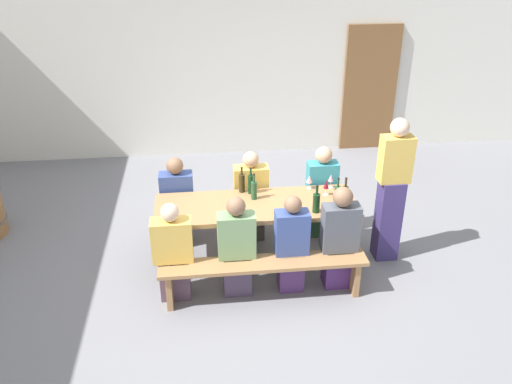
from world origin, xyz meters
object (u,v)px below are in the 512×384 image
(seated_guest_near_0, at_px, (173,254))
(tasting_table, at_px, (256,210))
(wine_glass_0, at_px, (310,179))
(seated_guest_near_2, at_px, (291,246))
(bench_far, at_px, (250,206))
(seated_guest_near_1, at_px, (237,249))
(wine_bottle_0, at_px, (242,183))
(wine_glass_2, at_px, (326,185))
(seated_guest_far_1, at_px, (251,199))
(bench_near, at_px, (264,269))
(seated_guest_near_3, at_px, (339,240))
(wooden_door, at_px, (370,89))
(wine_bottle_1, at_px, (254,190))
(wine_bottle_5, at_px, (345,195))
(standing_host, at_px, (391,193))
(wine_bottle_4, at_px, (251,184))
(seated_guest_far_0, at_px, (178,203))
(wine_bottle_2, at_px, (316,202))
(wine_glass_1, at_px, (331,178))
(seated_guest_far_2, at_px, (321,193))
(wine_bottle_3, at_px, (337,196))

(seated_guest_near_0, bearing_deg, tasting_table, -59.71)
(wine_glass_0, xyz_separation_m, seated_guest_near_2, (-0.35, -0.84, -0.35))
(bench_far, distance_m, seated_guest_near_1, 1.25)
(seated_guest_near_0, bearing_deg, wine_bottle_0, -42.65)
(wine_glass_2, relative_size, seated_guest_far_1, 0.16)
(bench_near, distance_m, seated_guest_near_2, 0.38)
(bench_near, relative_size, seated_guest_near_3, 1.82)
(wooden_door, height_order, seated_guest_near_2, wooden_door)
(wooden_door, xyz_separation_m, seated_guest_near_3, (-1.48, -3.80, -0.49))
(wooden_door, height_order, wine_bottle_1, wooden_door)
(seated_guest_near_2, bearing_deg, wine_bottle_5, -57.87)
(wine_bottle_0, distance_m, standing_host, 1.69)
(wine_bottle_4, xyz_separation_m, seated_guest_near_1, (-0.23, -0.81, -0.34))
(bench_near, relative_size, seated_guest_far_1, 1.85)
(wine_bottle_1, relative_size, standing_host, 0.18)
(wine_bottle_4, bearing_deg, bench_near, -88.31)
(seated_guest_near_3, bearing_deg, seated_guest_far_0, 57.99)
(standing_host, bearing_deg, seated_guest_far_1, -21.58)
(bench_near, distance_m, seated_guest_near_0, 0.94)
(bench_near, height_order, wine_glass_2, wine_glass_2)
(wine_bottle_1, height_order, standing_host, standing_host)
(wine_bottle_5, xyz_separation_m, standing_host, (0.55, 0.05, -0.03))
(wine_bottle_2, bearing_deg, seated_guest_near_3, -55.02)
(wine_glass_1, distance_m, standing_host, 0.71)
(wine_bottle_4, bearing_deg, tasting_table, -84.11)
(wine_bottle_0, relative_size, seated_guest_far_1, 0.27)
(bench_far, relative_size, seated_guest_far_1, 1.85)
(wooden_door, height_order, wine_glass_0, wooden_door)
(wooden_door, relative_size, seated_guest_far_2, 1.79)
(wine_glass_0, distance_m, seated_guest_near_1, 1.29)
(wine_bottle_4, relative_size, seated_guest_far_1, 0.28)
(wine_bottle_3, bearing_deg, wine_bottle_0, 153.96)
(seated_guest_near_0, relative_size, seated_guest_near_1, 0.97)
(wine_bottle_4, bearing_deg, wine_bottle_1, -82.12)
(bench_near, bearing_deg, bench_far, 90.00)
(bench_near, bearing_deg, wine_bottle_5, 30.20)
(seated_guest_near_1, bearing_deg, bench_far, -12.14)
(wine_bottle_1, distance_m, seated_guest_near_1, 0.78)
(wine_glass_2, xyz_separation_m, seated_guest_near_3, (0.00, -0.66, -0.32))
(seated_guest_near_1, bearing_deg, wine_glass_0, -47.59)
(wine_glass_0, bearing_deg, seated_guest_near_2, -112.66)
(wine_glass_1, height_order, seated_guest_near_3, seated_guest_near_3)
(wine_bottle_1, relative_size, seated_guest_far_1, 0.27)
(wine_bottle_5, xyz_separation_m, seated_guest_far_2, (-0.10, 0.65, -0.31))
(wine_glass_2, distance_m, seated_guest_near_1, 1.31)
(bench_far, distance_m, wine_glass_2, 1.12)
(bench_far, height_order, wine_bottle_1, wine_bottle_1)
(seated_guest_far_2, bearing_deg, wine_bottle_2, -17.83)
(wine_bottle_1, xyz_separation_m, seated_guest_near_3, (0.83, -0.66, -0.30))
(wine_bottle_4, height_order, seated_guest_far_2, seated_guest_far_2)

